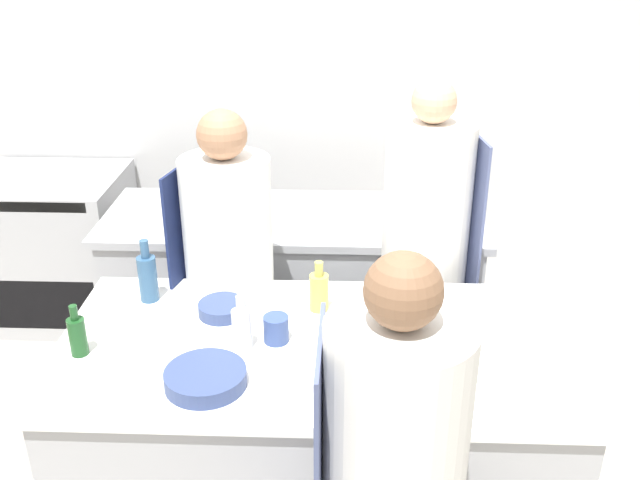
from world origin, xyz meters
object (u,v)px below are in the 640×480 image
object	(u,v)px
chef_at_pass_far	(231,295)
cup	(276,329)
chef_at_stove	(424,265)
bottle_wine	(242,328)
bowl_ceramic_blue	(222,309)
bottle_olive_oil	(77,335)
bottle_cooking_oil	(373,355)
oven_range	(56,247)
bowl_prep_small	(469,323)
bowl_mixing_large	(206,378)
bottle_water	(148,277)
bottle_sauce	(438,366)
bottle_vinegar	(319,291)

from	to	relation	value
chef_at_pass_far	cup	world-z (taller)	chef_at_pass_far
chef_at_stove	bottle_wine	xyz separation A→B (m)	(-0.73, -0.80, 0.14)
bottle_wine	bowl_ceramic_blue	bearing A→B (deg)	115.79
bottle_olive_oil	cup	xyz separation A→B (m)	(0.69, 0.11, -0.03)
bottle_cooking_oil	bottle_wine	bearing A→B (deg)	156.14
oven_range	bowl_ceramic_blue	size ratio (longest dim) A/B	4.93
bottle_olive_oil	bowl_prep_small	distance (m)	1.42
bottle_olive_oil	oven_range	bearing A→B (deg)	115.12
bowl_ceramic_blue	oven_range	bearing A→B (deg)	130.69
bottle_olive_oil	bowl_mixing_large	xyz separation A→B (m)	(0.48, -0.17, -0.05)
bowl_prep_small	cup	size ratio (longest dim) A/B	2.66
bottle_cooking_oil	cup	distance (m)	0.43
cup	oven_range	bearing A→B (deg)	132.09
bottle_water	bowl_mixing_large	distance (m)	0.66
oven_range	bottle_sauce	bearing A→B (deg)	-43.18
bowl_ceramic_blue	cup	distance (m)	0.29
bottle_sauce	bottle_olive_oil	bearing A→B (deg)	173.07
chef_at_pass_far	bottle_sauce	bearing A→B (deg)	-120.00
bottle_water	bowl_mixing_large	bearing A→B (deg)	-59.42
bowl_ceramic_blue	bottle_olive_oil	bearing A→B (deg)	-147.88
oven_range	bottle_cooking_oil	bearing A→B (deg)	-46.14
oven_range	bowl_ceramic_blue	bearing A→B (deg)	-49.31
bowl_mixing_large	cup	xyz separation A→B (m)	(0.21, 0.28, 0.02)
chef_at_stove	bottle_sauce	distance (m)	1.02
bottle_cooking_oil	cup	world-z (taller)	bottle_cooking_oil
bottle_sauce	bowl_mixing_large	bearing A→B (deg)	-178.91
bottle_wine	cup	size ratio (longest dim) A/B	2.09
bottle_water	bowl_prep_small	xyz separation A→B (m)	(1.25, -0.19, -0.07)
oven_range	bottle_olive_oil	xyz separation A→B (m)	(0.85, -1.82, 0.54)
bottle_water	bowl_mixing_large	world-z (taller)	bottle_water
bottle_olive_oil	bowl_prep_small	bearing A→B (deg)	8.20
bowl_mixing_large	bowl_ceramic_blue	size ratio (longest dim) A/B	1.48
bottle_olive_oil	cup	world-z (taller)	bottle_olive_oil
chef_at_stove	bowl_mixing_large	world-z (taller)	chef_at_stove
chef_at_pass_far	bottle_olive_oil	bearing A→B (deg)	157.35
bottle_wine	bottle_cooking_oil	world-z (taller)	bottle_cooking_oil
bottle_wine	bottle_cooking_oil	size ratio (longest dim) A/B	0.71
bottle_vinegar	bottle_olive_oil	bearing A→B (deg)	-157.71
bottle_olive_oil	bottle_wine	size ratio (longest dim) A/B	0.92
bottle_vinegar	bottle_sauce	xyz separation A→B (m)	(0.41, -0.49, 0.00)
bottle_cooking_oil	bottle_sauce	xyz separation A→B (m)	(0.21, -0.01, -0.03)
bowl_prep_small	bowl_ceramic_blue	bearing A→B (deg)	174.71
oven_range	bottle_vinegar	distance (m)	2.30
oven_range	bowl_mixing_large	world-z (taller)	bowl_mixing_large
chef_at_pass_far	cup	xyz separation A→B (m)	(0.25, -0.50, 0.15)
bottle_cooking_oil	bottle_sauce	bearing A→B (deg)	-1.82
oven_range	bottle_sauce	xyz separation A→B (m)	(2.10, -1.97, 0.54)
chef_at_stove	bottle_water	world-z (taller)	chef_at_stove
chef_at_pass_far	cup	size ratio (longest dim) A/B	16.15
oven_range	bottle_cooking_oil	xyz separation A→B (m)	(1.88, -1.96, 0.58)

